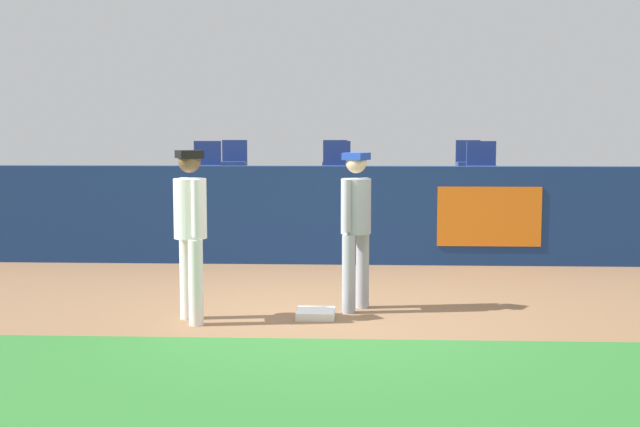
# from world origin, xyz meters

# --- Properties ---
(ground_plane) EXTENTS (60.00, 60.00, 0.00)m
(ground_plane) POSITION_xyz_m (0.00, 0.00, 0.00)
(ground_plane) COLOR #846042
(grass_foreground_strip) EXTENTS (18.00, 2.80, 0.01)m
(grass_foreground_strip) POSITION_xyz_m (0.00, -2.26, 0.00)
(grass_foreground_strip) COLOR #2D722D
(grass_foreground_strip) RESTS_ON ground_plane
(first_base) EXTENTS (0.40, 0.40, 0.08)m
(first_base) POSITION_xyz_m (-0.17, 0.03, 0.04)
(first_base) COLOR white
(first_base) RESTS_ON ground_plane
(player_fielder_home) EXTENTS (0.45, 0.57, 1.76)m
(player_fielder_home) POSITION_xyz_m (-1.43, -0.20, 1.02)
(player_fielder_home) COLOR white
(player_fielder_home) RESTS_ON ground_plane
(player_runner_visitor) EXTENTS (0.45, 0.45, 1.72)m
(player_runner_visitor) POSITION_xyz_m (0.25, 0.40, 1.00)
(player_runner_visitor) COLOR #9EA3AD
(player_runner_visitor) RESTS_ON ground_plane
(field_wall) EXTENTS (18.00, 0.26, 1.45)m
(field_wall) POSITION_xyz_m (0.01, 3.57, 0.72)
(field_wall) COLOR navy
(field_wall) RESTS_ON ground_plane
(bleacher_platform) EXTENTS (18.00, 4.80, 0.96)m
(bleacher_platform) POSITION_xyz_m (0.00, 6.14, 0.48)
(bleacher_platform) COLOR #59595E
(bleacher_platform) RESTS_ON ground_plane
(seat_front_center) EXTENTS (0.45, 0.44, 0.84)m
(seat_front_center) POSITION_xyz_m (-0.07, 5.01, 1.43)
(seat_front_center) COLOR #4C4C51
(seat_front_center) RESTS_ON bleacher_platform
(seat_back_left) EXTENTS (0.47, 0.44, 0.84)m
(seat_back_left) POSITION_xyz_m (-2.05, 6.81, 1.43)
(seat_back_left) COLOR #4C4C51
(seat_back_left) RESTS_ON bleacher_platform
(seat_front_right) EXTENTS (0.48, 0.44, 0.84)m
(seat_front_right) POSITION_xyz_m (2.30, 5.01, 1.43)
(seat_front_right) COLOR #4C4C51
(seat_front_right) RESTS_ON bleacher_platform
(seat_front_left) EXTENTS (0.45, 0.44, 0.84)m
(seat_front_left) POSITION_xyz_m (-2.24, 5.01, 1.43)
(seat_front_left) COLOR #4C4C51
(seat_front_left) RESTS_ON bleacher_platform
(seat_back_right) EXTENTS (0.45, 0.44, 0.84)m
(seat_back_right) POSITION_xyz_m (2.33, 6.81, 1.43)
(seat_back_right) COLOR #4C4C51
(seat_back_right) RESTS_ON bleacher_platform
(seat_back_center) EXTENTS (0.46, 0.44, 0.84)m
(seat_back_center) POSITION_xyz_m (-0.15, 6.81, 1.43)
(seat_back_center) COLOR #4C4C51
(seat_back_center) RESTS_ON bleacher_platform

